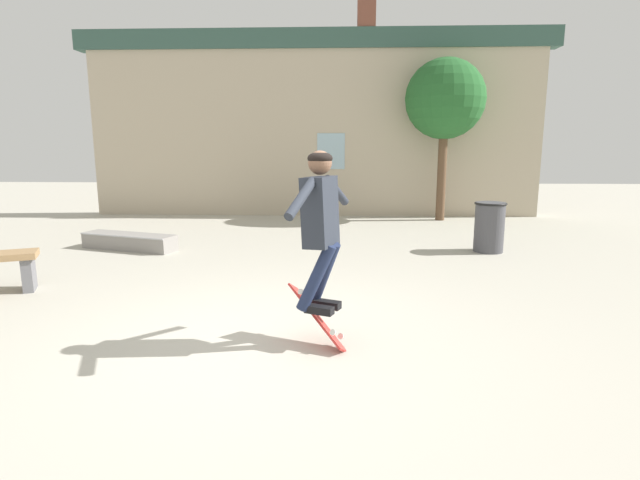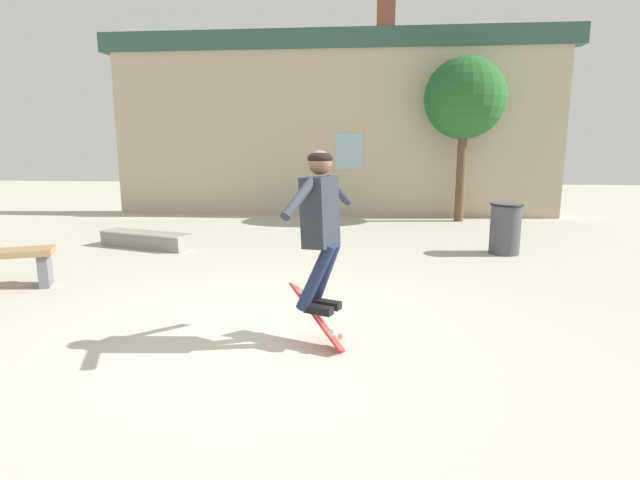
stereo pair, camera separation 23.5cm
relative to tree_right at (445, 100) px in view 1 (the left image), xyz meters
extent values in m
plane|color=#B2AD9E|center=(-3.14, -7.92, -2.86)|extent=(40.00, 40.00, 0.00)
cube|color=#B7A88E|center=(-3.14, 0.84, -0.78)|extent=(11.46, 0.40, 4.16)
cube|color=#335147|center=(-3.14, 0.84, 1.54)|extent=(12.03, 0.52, 0.48)
cube|color=brown|center=(-1.84, 0.84, 2.45)|extent=(0.44, 0.44, 1.33)
cube|color=#99B7C6|center=(-2.70, 0.63, -1.20)|extent=(0.70, 0.02, 0.90)
cylinder|color=brown|center=(0.00, 0.00, -1.77)|extent=(0.22, 0.22, 2.18)
sphere|color=#235B28|center=(0.00, 0.00, 0.03)|extent=(1.88, 1.88, 1.88)
cube|color=slate|center=(-6.38, -6.32, -2.65)|extent=(0.25, 0.36, 0.43)
cube|color=gray|center=(-6.16, -3.78, -2.72)|extent=(1.80, 0.92, 0.28)
cube|color=#B7B7BC|center=(-6.23, -3.98, -2.59)|extent=(1.69, 0.56, 0.02)
cylinder|color=#47474C|center=(0.12, -3.71, -2.43)|extent=(0.50, 0.50, 0.86)
torus|color=black|center=(0.12, -3.71, -2.02)|extent=(0.54, 0.54, 0.04)
cube|color=#282D38|center=(-2.62, -7.91, -1.63)|extent=(0.36, 0.41, 0.63)
sphere|color=brown|center=(-2.62, -7.91, -1.20)|extent=(0.27, 0.27, 0.21)
ellipsoid|color=black|center=(-2.62, -7.91, -1.16)|extent=(0.29, 0.29, 0.12)
cylinder|color=#1E2847|center=(-2.58, -7.83, -2.21)|extent=(0.34, 0.30, 0.64)
cube|color=black|center=(-2.56, -7.84, -2.50)|extent=(0.28, 0.19, 0.07)
cylinder|color=#1E2847|center=(-2.65, -7.99, -2.21)|extent=(0.39, 0.16, 0.64)
cube|color=black|center=(-2.62, -8.00, -2.50)|extent=(0.28, 0.19, 0.07)
cylinder|color=#282D38|center=(-2.48, -7.57, -1.47)|extent=(0.26, 0.48, 0.32)
cylinder|color=#282D38|center=(-2.75, -8.25, -1.47)|extent=(0.26, 0.48, 0.32)
cube|color=red|center=(-2.65, -7.88, -2.61)|extent=(0.57, 0.63, 0.56)
cylinder|color=silver|center=(-2.49, -8.11, -2.67)|extent=(0.08, 0.05, 0.07)
cylinder|color=silver|center=(-2.42, -7.94, -2.77)|extent=(0.08, 0.05, 0.07)
cylinder|color=silver|center=(-2.80, -7.82, -2.39)|extent=(0.08, 0.05, 0.07)
cylinder|color=silver|center=(-2.73, -7.65, -2.49)|extent=(0.08, 0.05, 0.07)
camera|label=1|loc=(-2.43, -12.27, -1.05)|focal=28.00mm
camera|label=2|loc=(-2.20, -12.25, -1.05)|focal=28.00mm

